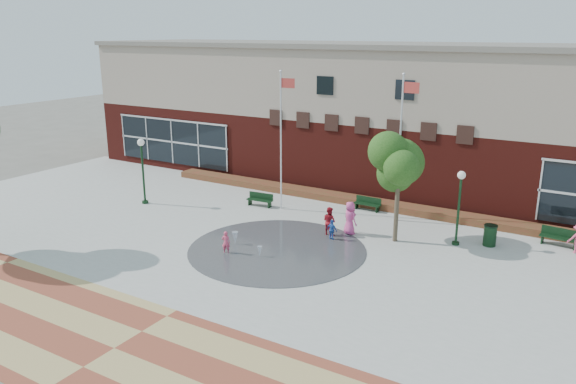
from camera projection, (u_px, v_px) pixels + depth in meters
The scene contains 21 objects.
ground at pixel (240, 272), 24.04m from camera, with size 120.00×120.00×0.00m, color #666056.
plaza_concrete at pixel (288, 243), 27.33m from camera, with size 46.00×18.00×0.01m, color #A8A8A0.
paver_band at pixel (114, 349), 18.28m from camera, with size 46.00×6.00×0.01m, color brown.
splash_pad at pixel (277, 250), 26.51m from camera, with size 8.40×8.40×0.01m, color #383A3D.
library_building at pixel (393, 114), 37.14m from camera, with size 44.40×10.40×9.20m.
flower_bed at pixel (353, 204), 33.59m from camera, with size 26.00×1.20×0.40m, color maroon.
flagpole_left at pixel (282, 134), 31.31m from camera, with size 0.93×0.15×7.92m.
flagpole_right at pixel (401, 141), 29.34m from camera, with size 0.97×0.20×7.92m.
lamp_left at pixel (142, 164), 32.92m from camera, with size 0.42×0.42×3.93m.
lamp_right at pixel (459, 200), 26.49m from camera, with size 0.39×0.39×3.68m.
bench_left at pixel (260, 202), 32.99m from camera, with size 1.60×0.57×0.79m.
bench_mid at pixel (367, 206), 32.22m from camera, with size 1.56×0.47×0.78m.
bench_right at pixel (559, 241), 26.87m from camera, with size 1.76×0.65×0.87m.
trash_can at pixel (490, 235), 26.85m from camera, with size 0.64×0.64×1.06m.
tree_mid at pixel (399, 166), 26.52m from camera, with size 3.12×3.12×5.26m.
water_jet_a at pixel (235, 244), 27.17m from camera, with size 0.31×0.31×0.61m, color white.
water_jet_b at pixel (260, 257), 25.66m from camera, with size 0.22×0.22×0.49m, color white.
child_splash at pixel (226, 242), 25.94m from camera, with size 0.40×0.26×1.09m, color #E9496C.
adult_red at pixel (329, 221), 28.22m from camera, with size 0.72×0.56×1.48m, color #A91723.
adult_pink at pixel (350, 218), 28.31m from camera, with size 0.84×0.55×1.72m, color #DF4993.
child_blue at pixel (332, 230), 27.61m from camera, with size 0.61×0.25×1.04m, color blue.
Camera 1 is at (13.18, -17.91, 9.98)m, focal length 35.00 mm.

